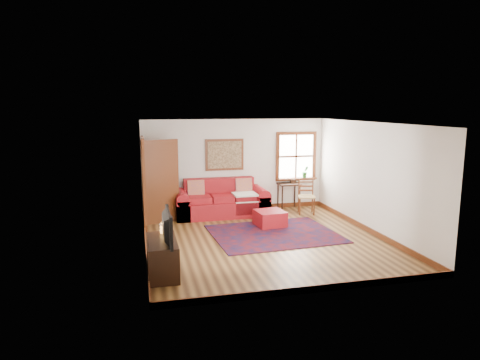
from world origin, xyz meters
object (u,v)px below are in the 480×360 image
object	(u,v)px
red_ottoman	(270,218)
media_cabinet	(162,257)
ladder_back_chair	(306,195)
red_leather_sofa	(221,203)
side_table	(289,188)

from	to	relation	value
red_ottoman	media_cabinet	xyz separation A→B (m)	(-2.68, -2.41, 0.12)
red_ottoman	ladder_back_chair	bearing A→B (deg)	30.19
media_cabinet	red_leather_sofa	bearing A→B (deg)	64.71
red_leather_sofa	red_ottoman	distance (m)	1.61
side_table	media_cabinet	world-z (taller)	side_table
media_cabinet	side_table	bearing A→B (deg)	46.79
side_table	media_cabinet	distance (m)	5.44
side_table	ladder_back_chair	bearing A→B (deg)	-64.49
red_leather_sofa	side_table	bearing A→B (deg)	7.21
red_leather_sofa	ladder_back_chair	xyz separation A→B (m)	(2.25, -0.34, 0.19)
side_table	ladder_back_chair	size ratio (longest dim) A/B	0.78
red_leather_sofa	side_table	size ratio (longest dim) A/B	3.34
red_ottoman	ladder_back_chair	size ratio (longest dim) A/B	0.70
side_table	ladder_back_chair	distance (m)	0.66
ladder_back_chair	media_cabinet	xyz separation A→B (m)	(-4.00, -3.38, -0.20)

